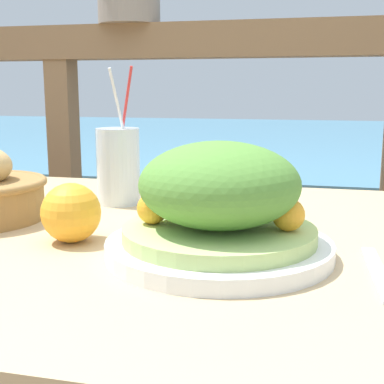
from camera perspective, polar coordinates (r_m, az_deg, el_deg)
The scene contains 7 objects.
patio_table at distance 0.83m, azimuth -6.13°, elevation -10.22°, with size 1.24×0.82×0.74m.
railing_fence at distance 1.44m, azimuth 2.89°, elevation 4.83°, with size 2.80×0.08×1.11m.
sea_backdrop at distance 3.97m, azimuth 9.59°, elevation 1.57°, with size 12.00×4.00×0.61m.
salad_plate at distance 0.66m, azimuth 2.92°, elevation -1.62°, with size 0.29×0.29×0.14m.
drink_glass at distance 0.97m, azimuth -7.85°, elevation 2.78°, with size 0.08×0.08×0.25m.
fork at distance 0.65m, azimuth 19.25°, elevation -8.13°, with size 0.02×0.18×0.00m.
orange_near_basket at distance 0.75m, azimuth -12.77°, elevation -2.17°, with size 0.08×0.08×0.08m.
Camera 1 is at (0.27, -0.73, 0.95)m, focal length 50.00 mm.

